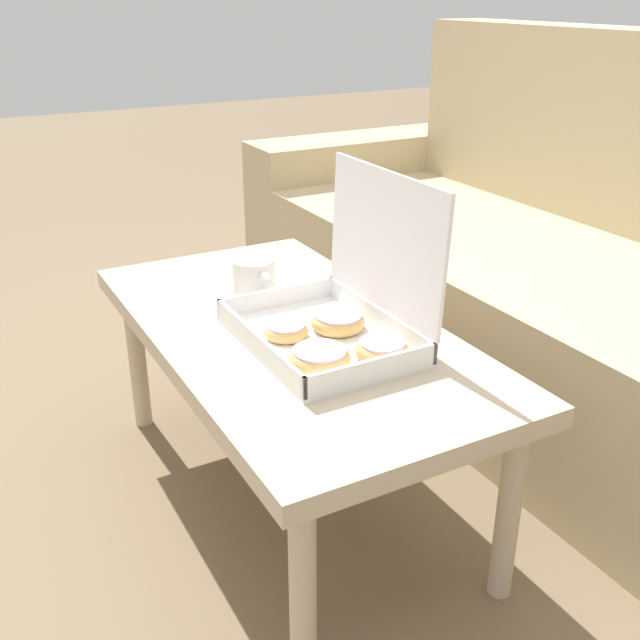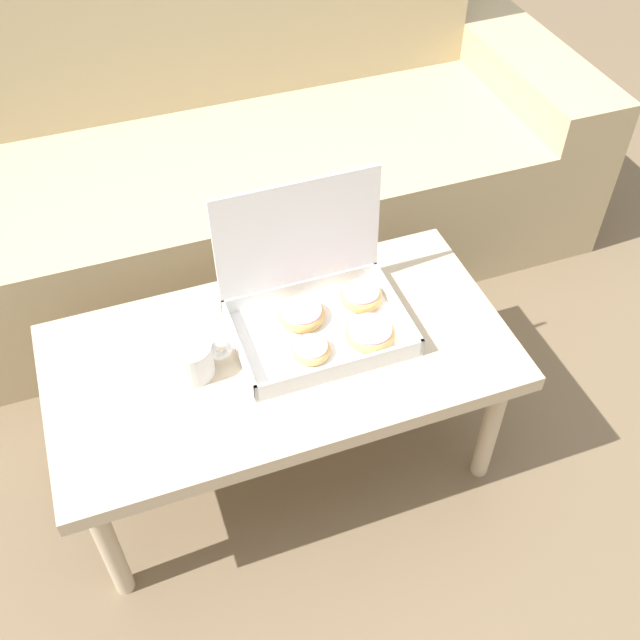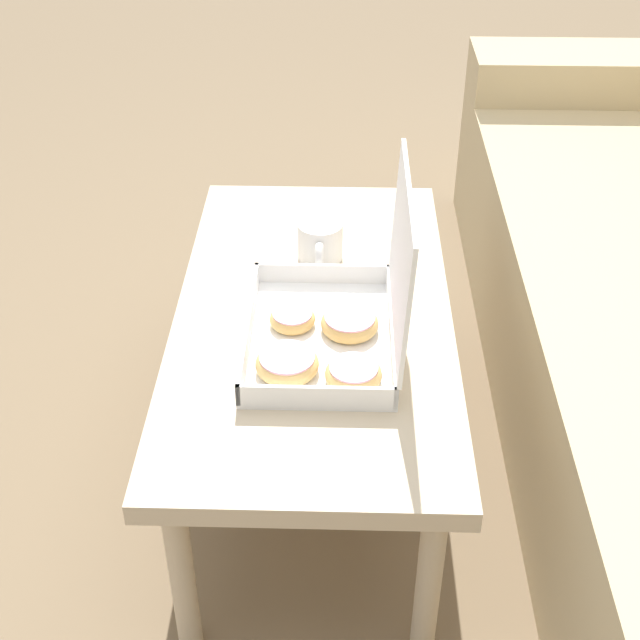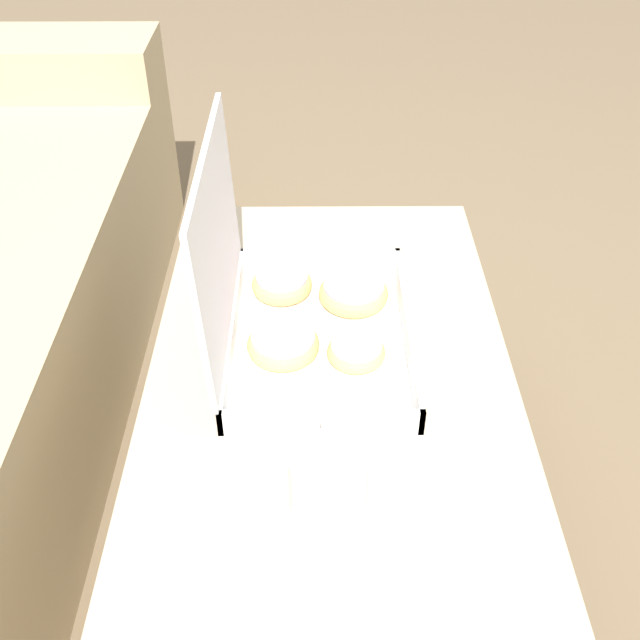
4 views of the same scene
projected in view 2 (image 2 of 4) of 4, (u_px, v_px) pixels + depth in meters
The scene contains 5 objects.
ground_plane at pixel (277, 433), 2.03m from camera, with size 12.00×12.00×0.00m, color #756047.
couch at pixel (193, 170), 2.34m from camera, with size 2.48×0.84×0.96m.
coffee_table at pixel (281, 364), 1.71m from camera, with size 1.04×0.54×0.42m.
pastry_box at pixel (325, 306), 1.70m from camera, with size 0.39×0.29×0.32m.
coffee_mug at pixel (193, 359), 1.61m from camera, with size 0.14×0.10×0.08m.
Camera 2 is at (-0.29, -1.15, 1.68)m, focal length 42.00 mm.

